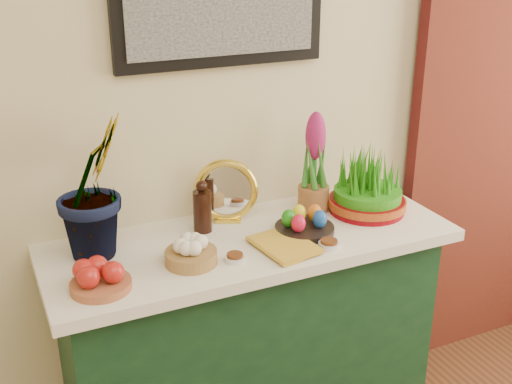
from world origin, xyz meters
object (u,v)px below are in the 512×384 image
sideboard (250,349)px  mirror (226,191)px  hyacinth_green (91,164)px  book (263,251)px  wheatgrass_sabzeh (368,185)px

sideboard → mirror: mirror is taller
hyacinth_green → book: (0.47, -0.24, -0.29)m
sideboard → book: bearing=-97.4°
hyacinth_green → book: hyacinth_green is taller
sideboard → hyacinth_green: (-0.49, 0.09, 0.77)m
sideboard → hyacinth_green: 0.92m
sideboard → book: book is taller
mirror → wheatgrass_sabzeh: size_ratio=0.80×
mirror → book: (0.00, -0.30, -0.10)m
hyacinth_green → mirror: hyacinth_green is taller
hyacinth_green → sideboard: bearing=-48.1°
book → wheatgrass_sabzeh: (0.50, 0.15, 0.09)m
hyacinth_green → wheatgrass_sabzeh: bearing=-42.6°
mirror → book: bearing=-89.1°
book → hyacinth_green: bearing=145.6°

